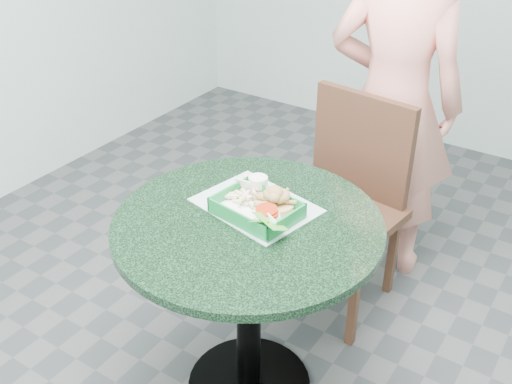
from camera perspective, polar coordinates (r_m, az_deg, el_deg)
The scene contains 9 objects.
cafe_table at distance 2.05m, azimuth -0.75°, elevation -7.16°, with size 0.88×0.88×0.75m.
dining_chair at distance 2.58m, azimuth 8.64°, elevation 0.14°, with size 0.47×0.47×0.93m.
diner_person at distance 2.68m, azimuth 13.13°, elevation 9.90°, with size 0.67×0.44×1.83m, color #ED8E7E.
placemat at distance 2.02m, azimuth -0.01°, elevation -1.74°, with size 0.38×0.29×0.00m, color #AAC8C4.
food_basket at distance 1.96m, azimuth 0.07°, elevation -2.31°, with size 0.26×0.19×0.05m.
crab_sandwich at distance 1.97m, azimuth 1.69°, elevation -0.98°, with size 0.13×0.13×0.07m.
fries_pile at distance 2.03m, azimuth -1.20°, elevation -0.23°, with size 0.12×0.13×0.05m, color beige, non-canonical shape.
sauce_ramekin at distance 2.06m, azimuth -0.37°, elevation 0.54°, with size 0.07×0.07×0.04m.
garnish_cup at distance 1.89m, azimuth 1.39°, elevation -2.86°, with size 0.12×0.12×0.05m.
Camera 1 is at (0.91, -1.33, 1.85)m, focal length 42.00 mm.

